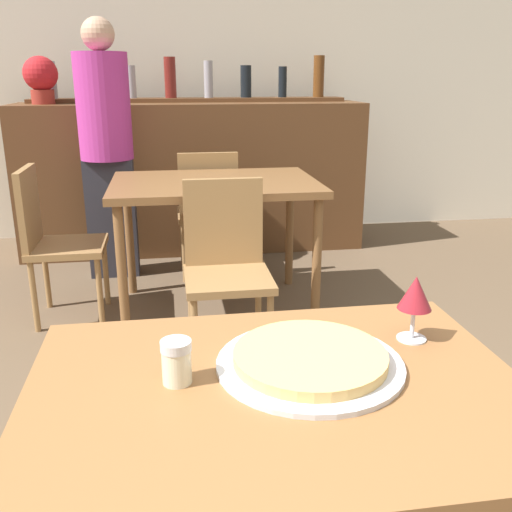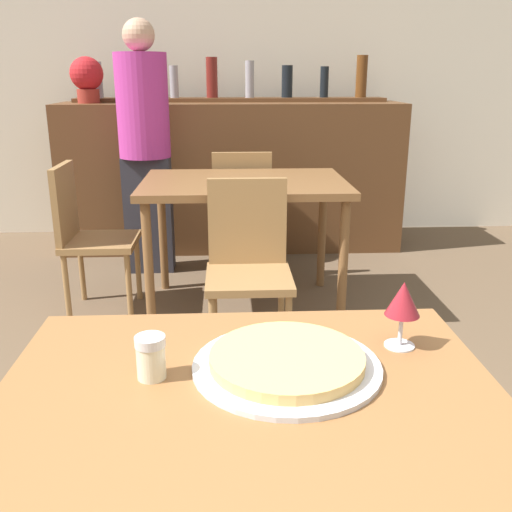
{
  "view_description": "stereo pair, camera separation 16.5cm",
  "coord_description": "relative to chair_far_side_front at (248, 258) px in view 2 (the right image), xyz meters",
  "views": [
    {
      "loc": [
        -0.2,
        -1.0,
        1.33
      ],
      "look_at": [
        0.04,
        0.55,
        0.82
      ],
      "focal_mm": 40.0,
      "sensor_mm": 36.0,
      "label": 1
    },
    {
      "loc": [
        -0.04,
        -1.02,
        1.33
      ],
      "look_at": [
        0.04,
        0.55,
        0.82
      ],
      "focal_mm": 40.0,
      "sensor_mm": 36.0,
      "label": 2
    }
  ],
  "objects": [
    {
      "name": "bar_back_shelf",
      "position": [
        -0.04,
        2.02,
        0.71
      ],
      "size": [
        2.39,
        0.24,
        0.34
      ],
      "color": "brown",
      "rests_on": "bar_counter"
    },
    {
      "name": "bar_counter",
      "position": [
        -0.06,
        1.88,
        0.07
      ],
      "size": [
        2.6,
        0.56,
        1.12
      ],
      "color": "brown",
      "rests_on": "ground_plane"
    },
    {
      "name": "chair_far_side_back",
      "position": [
        -0.0,
        1.15,
        0.0
      ],
      "size": [
        0.4,
        0.4,
        0.86
      ],
      "rotation": [
        0.0,
        0.0,
        3.14
      ],
      "color": "olive",
      "rests_on": "ground_plane"
    },
    {
      "name": "person_standing",
      "position": [
        -0.64,
        1.3,
        0.41
      ],
      "size": [
        0.34,
        0.34,
        1.67
      ],
      "color": "#2D2D38",
      "rests_on": "ground_plane"
    },
    {
      "name": "dining_table_near",
      "position": [
        -0.06,
        -1.56,
        0.15
      ],
      "size": [
        1.02,
        0.75,
        0.72
      ],
      "color": "brown",
      "rests_on": "ground_plane"
    },
    {
      "name": "wall_back",
      "position": [
        -0.06,
        2.38,
        0.91
      ],
      "size": [
        8.0,
        0.05,
        2.8
      ],
      "color": "silver",
      "rests_on": "ground_plane"
    },
    {
      "name": "cheese_shaker",
      "position": [
        -0.26,
        -1.51,
        0.28
      ],
      "size": [
        0.06,
        0.06,
        0.09
      ],
      "color": "beige",
      "rests_on": "dining_table_near"
    },
    {
      "name": "chair_far_side_left",
      "position": [
        -0.9,
        0.57,
        0.0
      ],
      "size": [
        0.4,
        0.4,
        0.86
      ],
      "rotation": [
        0.0,
        0.0,
        1.57
      ],
      "color": "olive",
      "rests_on": "ground_plane"
    },
    {
      "name": "chair_far_side_front",
      "position": [
        0.0,
        0.0,
        0.0
      ],
      "size": [
        0.4,
        0.4,
        0.86
      ],
      "color": "olive",
      "rests_on": "ground_plane"
    },
    {
      "name": "pizza_tray",
      "position": [
        0.03,
        -1.49,
        0.25
      ],
      "size": [
        0.41,
        0.41,
        0.04
      ],
      "color": "silver",
      "rests_on": "dining_table_near"
    },
    {
      "name": "potted_plant",
      "position": [
        -1.11,
        1.83,
        0.82
      ],
      "size": [
        0.24,
        0.24,
        0.33
      ],
      "color": "maroon",
      "rests_on": "bar_counter"
    },
    {
      "name": "dining_table_far",
      "position": [
        -0.0,
        0.57,
        0.19
      ],
      "size": [
        1.13,
        0.81,
        0.76
      ],
      "color": "brown",
      "rests_on": "ground_plane"
    },
    {
      "name": "wine_glass",
      "position": [
        0.3,
        -1.4,
        0.35
      ],
      "size": [
        0.08,
        0.08,
        0.16
      ],
      "color": "silver",
      "rests_on": "dining_table_near"
    }
  ]
}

